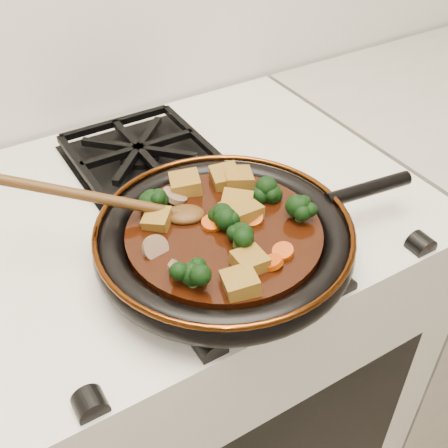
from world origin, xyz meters
TOP-DOWN VIEW (x-y plane):
  - stove at (0.00, 1.69)m, footprint 0.76×0.60m
  - burner_grate_front at (0.00, 1.55)m, footprint 0.23×0.23m
  - burner_grate_back at (0.00, 1.83)m, footprint 0.23×0.23m
  - skillet at (-0.01, 1.53)m, footprint 0.48×0.35m
  - braising_sauce at (-0.01, 1.53)m, footprint 0.26×0.26m
  - tofu_cube_0 at (0.06, 1.61)m, footprint 0.06×0.06m
  - tofu_cube_1 at (-0.08, 1.59)m, footprint 0.05×0.05m
  - tofu_cube_2 at (0.03, 1.56)m, footprint 0.06×0.06m
  - tofu_cube_3 at (0.05, 1.62)m, footprint 0.05×0.05m
  - tofu_cube_4 at (0.03, 1.54)m, footprint 0.05×0.05m
  - tofu_cube_5 at (-0.01, 1.64)m, footprint 0.06×0.06m
  - tofu_cube_6 at (-0.05, 1.43)m, footprint 0.05×0.05m
  - tofu_cube_7 at (-0.02, 1.46)m, footprint 0.04×0.04m
  - broccoli_floret_0 at (-0.07, 1.62)m, footprint 0.08×0.08m
  - broccoli_floret_1 at (-0.09, 1.47)m, footprint 0.08×0.08m
  - broccoli_floret_2 at (0.09, 1.50)m, footprint 0.09×0.09m
  - broccoli_floret_3 at (0.08, 1.55)m, footprint 0.08×0.07m
  - broccoli_floret_4 at (-0.00, 1.54)m, footprint 0.08×0.08m
  - broccoli_floret_5 at (-0.01, 1.49)m, footprint 0.08×0.08m
  - carrot_coin_0 at (-0.02, 1.55)m, footprint 0.03×0.03m
  - carrot_coin_1 at (0.03, 1.45)m, footprint 0.03×0.03m
  - carrot_coin_2 at (0.04, 1.53)m, footprint 0.03×0.03m
  - carrot_coin_3 at (0.01, 1.44)m, footprint 0.03×0.03m
  - mushroom_slice_0 at (-0.10, 1.49)m, footprint 0.03×0.03m
  - mushroom_slice_1 at (-0.03, 1.62)m, footprint 0.04×0.04m
  - mushroom_slice_2 at (-0.10, 1.54)m, footprint 0.04×0.03m
  - wooden_spoon at (-0.10, 1.62)m, footprint 0.15×0.10m

SIDE VIEW (x-z plane):
  - stove at x=0.00m, z-range 0.00..0.90m
  - burner_grate_front at x=0.00m, z-range 0.90..0.93m
  - burner_grate_back at x=0.00m, z-range 0.90..0.93m
  - skillet at x=-0.01m, z-range 0.92..0.97m
  - braising_sauce at x=-0.01m, z-range 0.94..0.96m
  - carrot_coin_0 at x=-0.02m, z-range 0.96..0.97m
  - carrot_coin_1 at x=0.03m, z-range 0.96..0.97m
  - carrot_coin_2 at x=0.04m, z-range 0.95..0.97m
  - carrot_coin_3 at x=0.01m, z-range 0.95..0.97m
  - mushroom_slice_0 at x=-0.10m, z-range 0.95..0.98m
  - mushroom_slice_1 at x=-0.03m, z-range 0.95..0.98m
  - mushroom_slice_2 at x=-0.10m, z-range 0.95..0.98m
  - tofu_cube_1 at x=-0.08m, z-range 0.95..0.98m
  - tofu_cube_7 at x=-0.02m, z-range 0.95..0.98m
  - broccoli_floret_3 at x=0.08m, z-range 0.94..1.00m
  - tofu_cube_6 at x=-0.05m, z-range 0.95..0.98m
  - tofu_cube_5 at x=-0.01m, z-range 0.95..0.98m
  - tofu_cube_4 at x=0.03m, z-range 0.95..0.98m
  - tofu_cube_0 at x=0.06m, z-range 0.95..0.98m
  - tofu_cube_2 at x=0.03m, z-range 0.95..0.98m
  - tofu_cube_3 at x=0.05m, z-range 0.95..0.98m
  - broccoli_floret_4 at x=0.00m, z-range 0.94..1.00m
  - broccoli_floret_0 at x=-0.07m, z-range 0.94..1.00m
  - broccoli_floret_5 at x=-0.01m, z-range 0.94..1.00m
  - broccoli_floret_1 at x=-0.09m, z-range 0.93..1.01m
  - broccoli_floret_2 at x=0.09m, z-range 0.94..1.00m
  - wooden_spoon at x=-0.10m, z-range 0.86..1.11m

